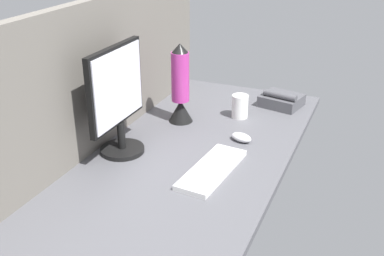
# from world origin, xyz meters

# --- Properties ---
(ground_plane) EXTENTS (1.80, 0.80, 0.03)m
(ground_plane) POSITION_xyz_m (0.00, 0.00, -0.01)
(ground_plane) COLOR #515156
(cubicle_wall_back) EXTENTS (1.80, 0.05, 0.60)m
(cubicle_wall_back) POSITION_xyz_m (0.00, 0.38, 0.30)
(cubicle_wall_back) COLOR slate
(cubicle_wall_back) RESTS_ON ground_plane
(monitor) EXTENTS (0.36, 0.18, 0.44)m
(monitor) POSITION_xyz_m (-0.04, 0.25, 0.24)
(monitor) COLOR black
(monitor) RESTS_ON ground_plane
(keyboard) EXTENTS (0.38, 0.16, 0.02)m
(keyboard) POSITION_xyz_m (-0.05, -0.15, 0.01)
(keyboard) COLOR silver
(keyboard) RESTS_ON ground_plane
(mouse) EXTENTS (0.09, 0.11, 0.03)m
(mouse) POSITION_xyz_m (0.24, -0.17, 0.02)
(mouse) COLOR silver
(mouse) RESTS_ON ground_plane
(mug_ceramic_white) EXTENTS (0.11, 0.08, 0.11)m
(mug_ceramic_white) POSITION_xyz_m (0.49, -0.09, 0.06)
(mug_ceramic_white) COLOR white
(mug_ceramic_white) RESTS_ON ground_plane
(lava_lamp) EXTENTS (0.11, 0.11, 0.37)m
(lava_lamp) POSITION_xyz_m (0.34, 0.15, 0.16)
(lava_lamp) COLOR black
(lava_lamp) RESTS_ON ground_plane
(desk_phone) EXTENTS (0.21, 0.22, 0.09)m
(desk_phone) POSITION_xyz_m (0.70, -0.24, 0.03)
(desk_phone) COLOR #4C4C51
(desk_phone) RESTS_ON ground_plane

